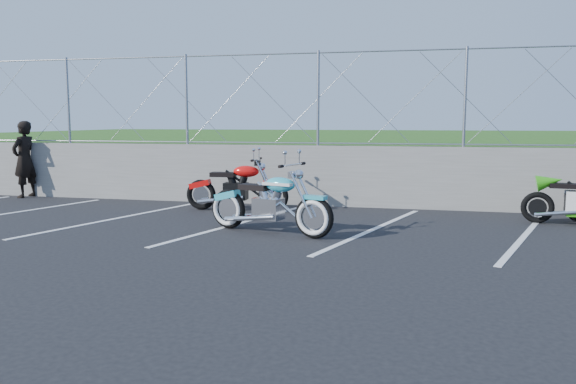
# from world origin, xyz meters

# --- Properties ---
(ground) EXTENTS (90.00, 90.00, 0.00)m
(ground) POSITION_xyz_m (0.00, 0.00, 0.00)
(ground) COLOR black
(ground) RESTS_ON ground
(retaining_wall) EXTENTS (30.00, 0.22, 1.30)m
(retaining_wall) POSITION_xyz_m (0.00, 3.50, 0.65)
(retaining_wall) COLOR slate
(retaining_wall) RESTS_ON ground
(grass_field) EXTENTS (30.00, 20.00, 1.30)m
(grass_field) POSITION_xyz_m (0.00, 13.50, 0.65)
(grass_field) COLOR #224B14
(grass_field) RESTS_ON ground
(chain_link_fence) EXTENTS (28.00, 0.03, 2.00)m
(chain_link_fence) POSITION_xyz_m (0.00, 3.50, 2.30)
(chain_link_fence) COLOR gray
(chain_link_fence) RESTS_ON retaining_wall
(parking_lines) EXTENTS (18.29, 4.31, 0.01)m
(parking_lines) POSITION_xyz_m (1.20, 1.00, 0.00)
(parking_lines) COLOR silver
(parking_lines) RESTS_ON ground
(cruiser_turquoise) EXTENTS (2.25, 0.89, 1.15)m
(cruiser_turquoise) POSITION_xyz_m (0.79, 0.29, 0.46)
(cruiser_turquoise) COLOR black
(cruiser_turquoise) RESTS_ON ground
(naked_orange) EXTENTS (2.15, 0.73, 1.07)m
(naked_orange) POSITION_xyz_m (-0.45, 2.38, 0.46)
(naked_orange) COLOR black
(naked_orange) RESTS_ON ground
(person_standing) EXTENTS (0.51, 0.71, 1.82)m
(person_standing) POSITION_xyz_m (-6.05, 3.20, 0.91)
(person_standing) COLOR black
(person_standing) RESTS_ON ground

